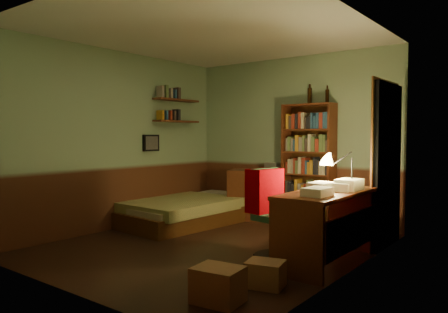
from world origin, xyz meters
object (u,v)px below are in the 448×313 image
Objects in this scene: desk_lamp at (352,160)px; dresser at (257,195)px; office_chair at (278,220)px; cardboard_box_b at (265,274)px; bookshelf at (308,165)px; desk at (327,227)px; mini_stereo at (273,166)px; cardboard_box_a at (218,285)px; bed at (190,202)px.

dresser is at bearing 127.79° from desk_lamp.
office_chair reaches higher than cardboard_box_b.
bookshelf is 2.02m from office_chair.
desk is 0.53m from office_chair.
mini_stereo is 0.59× the size of cardboard_box_a.
bookshelf is at bearing 111.12° from desk_lamp.
cardboard_box_a is 0.56m from cardboard_box_b.
cardboard_box_b is (0.35, -0.81, -0.33)m from office_chair.
bed is 3.06m from cardboard_box_b.
cardboard_box_b is (0.11, 0.55, -0.03)m from cardboard_box_a.
office_chair is (0.58, -1.87, -0.48)m from bookshelf.
mini_stereo reaches higher than office_chair.
bed is 2.49× the size of office_chair.
mini_stereo is at bearing 50.79° from bed.
dresser is at bearing 138.61° from office_chair.
desk_lamp is at bearing 63.64° from desk.
dresser is 3.58m from cardboard_box_a.
desk is (1.06, -1.66, -0.54)m from bookshelf.
desk_lamp is 1.04m from office_chair.
dresser is 0.49× the size of bookshelf.
desk is at bearing 82.48° from cardboard_box_b.
office_chair is 1.42m from cardboard_box_a.
desk is 3.72× the size of cardboard_box_a.
bed is 2.73m from desk.
dresser reaches higher than bed.
desk is 1.06m from cardboard_box_b.
office_chair is (1.44, -1.79, 0.04)m from dresser.
mini_stereo is 0.26× the size of office_chair.
desk_lamp reaches higher than desk.
dresser is 0.53m from mini_stereo.
office_chair is 2.29× the size of cardboard_box_a.
bed reaches higher than cardboard_box_b.
bed is at bearing -130.57° from mini_stereo.
mini_stereo is 2.31m from office_chair.
cardboard_box_a is at bearing -83.26° from dresser.
dresser reaches higher than cardboard_box_a.
office_chair is at bearing -19.13° from bed.
mini_stereo is at bearing 119.92° from cardboard_box_b.
cardboard_box_a is 1.18× the size of cardboard_box_b.
bookshelf reaches higher than bed.
mini_stereo is 0.12× the size of bookshelf.
bookshelf reaches higher than cardboard_box_a.
cardboard_box_a is at bearing -101.03° from cardboard_box_b.
office_chair reaches higher than dresser.
mini_stereo is (0.22, 0.12, 0.47)m from dresser.
cardboard_box_b is at bearing -97.31° from desk.
desk is at bearing -51.60° from bookshelf.
cardboard_box_a is at bearing -70.23° from office_chair.
dresser is 1.40× the size of desk_lamp.
desk is 1.61m from cardboard_box_a.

